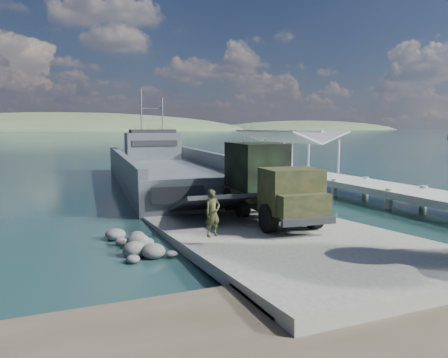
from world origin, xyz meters
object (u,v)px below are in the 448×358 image
pier (294,166)px  sailboat_near (252,165)px  military_truck (266,181)px  sailboat_far (245,163)px  landing_craft (169,176)px  soldier (213,222)px

pier → sailboat_near: size_ratio=7.01×
pier → military_truck: bearing=-126.5°
military_truck → sailboat_near: (15.22, 32.02, -2.23)m
sailboat_far → landing_craft: bearing=-151.0°
soldier → sailboat_far: bearing=48.7°
pier → military_truck: pier is taller
military_truck → sailboat_near: 35.52m
sailboat_far → pier: bearing=-117.1°
sailboat_near → sailboat_far: (0.43, 3.15, -0.02)m
pier → sailboat_near: (3.25, 15.82, -1.26)m
sailboat_near → soldier: bearing=-106.2°
landing_craft → sailboat_near: 19.90m
pier → landing_craft: 12.51m
landing_craft → pier: bearing=-9.0°
sailboat_near → pier: bearing=-88.7°
landing_craft → soldier: 23.99m
pier → sailboat_far: size_ratio=7.46×
military_truck → soldier: size_ratio=4.48×
soldier → military_truck: bearing=26.7°
sailboat_near → sailboat_far: size_ratio=1.06×
pier → sailboat_near: 16.20m
sailboat_near → sailboat_far: bearing=95.0°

